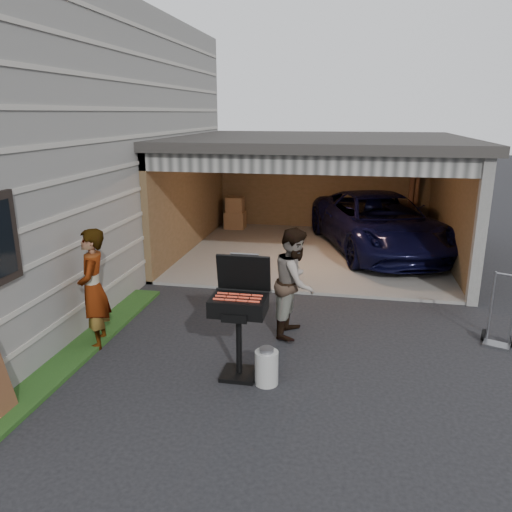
{
  "coord_description": "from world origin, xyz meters",
  "views": [
    {
      "loc": [
        1.59,
        -5.7,
        3.44
      ],
      "look_at": [
        0.1,
        2.09,
        1.15
      ],
      "focal_mm": 35.0,
      "sensor_mm": 36.0,
      "label": 1
    }
  ],
  "objects_px": {
    "bbq_grill": "(239,309)",
    "propane_tank": "(267,368)",
    "minivan": "(378,225)",
    "hand_truck": "(499,331)",
    "woman": "(93,289)",
    "man": "(295,282)"
  },
  "relations": [
    {
      "from": "minivan",
      "to": "hand_truck",
      "type": "bearing_deg",
      "value": -90.12
    },
    {
      "from": "minivan",
      "to": "woman",
      "type": "distance_m",
      "value": 7.61
    },
    {
      "from": "woman",
      "to": "man",
      "type": "distance_m",
      "value": 3.07
    },
    {
      "from": "woman",
      "to": "man",
      "type": "height_order",
      "value": "woman"
    },
    {
      "from": "woman",
      "to": "bbq_grill",
      "type": "relative_size",
      "value": 1.13
    },
    {
      "from": "woman",
      "to": "man",
      "type": "relative_size",
      "value": 1.05
    },
    {
      "from": "minivan",
      "to": "bbq_grill",
      "type": "bearing_deg",
      "value": -125.26
    },
    {
      "from": "hand_truck",
      "to": "bbq_grill",
      "type": "bearing_deg",
      "value": -133.97
    },
    {
      "from": "minivan",
      "to": "bbq_grill",
      "type": "relative_size",
      "value": 3.2
    },
    {
      "from": "man",
      "to": "hand_truck",
      "type": "bearing_deg",
      "value": -81.53
    },
    {
      "from": "woman",
      "to": "man",
      "type": "bearing_deg",
      "value": 90.91
    },
    {
      "from": "minivan",
      "to": "hand_truck",
      "type": "relative_size",
      "value": 4.54
    },
    {
      "from": "hand_truck",
      "to": "man",
      "type": "bearing_deg",
      "value": -154.63
    },
    {
      "from": "hand_truck",
      "to": "woman",
      "type": "bearing_deg",
      "value": -146.84
    },
    {
      "from": "woman",
      "to": "propane_tank",
      "type": "distance_m",
      "value": 2.88
    },
    {
      "from": "man",
      "to": "bbq_grill",
      "type": "relative_size",
      "value": 1.07
    },
    {
      "from": "minivan",
      "to": "hand_truck",
      "type": "xyz_separation_m",
      "value": [
        1.61,
        -5.03,
        -0.5
      ]
    },
    {
      "from": "man",
      "to": "propane_tank",
      "type": "distance_m",
      "value": 1.76
    },
    {
      "from": "bbq_grill",
      "to": "propane_tank",
      "type": "relative_size",
      "value": 3.51
    },
    {
      "from": "bbq_grill",
      "to": "hand_truck",
      "type": "relative_size",
      "value": 1.42
    },
    {
      "from": "man",
      "to": "hand_truck",
      "type": "relative_size",
      "value": 1.53
    },
    {
      "from": "man",
      "to": "minivan",
      "type": "bearing_deg",
      "value": -10.98
    }
  ]
}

